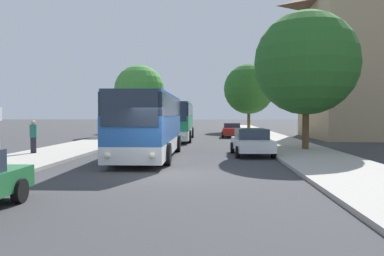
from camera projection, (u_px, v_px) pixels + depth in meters
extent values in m
plane|color=#38383A|center=(163.00, 175.00, 13.89)|extent=(300.00, 300.00, 0.00)
cube|color=#A39E93|center=(356.00, 174.00, 13.47)|extent=(4.00, 120.00, 0.15)
cube|color=silver|center=(150.00, 146.00, 19.38)|extent=(2.68, 10.09, 0.70)
cube|color=#285BA8|center=(149.00, 127.00, 19.34)|extent=(2.68, 10.09, 1.19)
cube|color=#232D3D|center=(149.00, 107.00, 19.31)|extent=(2.70, 9.89, 0.95)
cube|color=#285BA8|center=(149.00, 96.00, 19.29)|extent=(2.63, 9.88, 0.12)
cube|color=#232D3D|center=(129.00, 108.00, 14.27)|extent=(2.23, 0.11, 1.45)
sphere|color=#F4EAC1|center=(107.00, 155.00, 14.35)|extent=(0.24, 0.24, 0.24)
sphere|color=#F4EAC1|center=(152.00, 156.00, 14.28)|extent=(0.24, 0.24, 0.24)
cylinder|color=black|center=(111.00, 154.00, 16.42)|extent=(0.32, 1.01, 1.00)
cylinder|color=black|center=(167.00, 154.00, 16.33)|extent=(0.32, 1.01, 1.00)
cylinder|color=black|center=(137.00, 143.00, 22.44)|extent=(0.32, 1.01, 1.00)
cylinder|color=black|center=(178.00, 143.00, 22.34)|extent=(0.32, 1.01, 1.00)
cube|color=silver|center=(177.00, 133.00, 32.55)|extent=(2.70, 10.87, 0.70)
cube|color=#23844C|center=(177.00, 122.00, 32.52)|extent=(2.70, 10.87, 1.16)
cube|color=#232D3D|center=(177.00, 110.00, 32.48)|extent=(2.71, 10.66, 0.95)
cube|color=#23844C|center=(177.00, 104.00, 32.46)|extent=(2.64, 10.65, 0.12)
cube|color=#232D3D|center=(172.00, 111.00, 27.06)|extent=(2.17, 0.12, 1.45)
sphere|color=#F4EAC1|center=(160.00, 136.00, 27.13)|extent=(0.24, 0.24, 0.24)
sphere|color=#F4EAC1|center=(183.00, 136.00, 27.07)|extent=(0.24, 0.24, 0.24)
cylinder|color=black|center=(159.00, 137.00, 29.35)|extent=(0.33, 1.01, 1.00)
cylinder|color=black|center=(189.00, 137.00, 29.28)|extent=(0.33, 1.01, 1.00)
cylinder|color=black|center=(167.00, 133.00, 35.83)|extent=(0.33, 1.01, 1.00)
cylinder|color=black|center=(192.00, 133.00, 35.76)|extent=(0.33, 1.01, 1.00)
cylinder|color=black|center=(20.00, 191.00, 9.43)|extent=(0.22, 0.63, 0.62)
cube|color=silver|center=(252.00, 144.00, 20.41)|extent=(2.05, 4.42, 0.60)
cube|color=#232D3D|center=(251.00, 134.00, 20.56)|extent=(1.73, 2.33, 0.55)
cylinder|color=black|center=(274.00, 152.00, 19.07)|extent=(0.23, 0.63, 0.62)
cylinder|color=black|center=(238.00, 152.00, 19.08)|extent=(0.23, 0.63, 0.62)
cylinder|color=black|center=(264.00, 148.00, 21.76)|extent=(0.23, 0.63, 0.62)
cylinder|color=black|center=(232.00, 147.00, 21.77)|extent=(0.23, 0.63, 0.62)
cube|color=red|center=(232.00, 131.00, 36.72)|extent=(1.94, 4.44, 0.63)
cube|color=#232D3D|center=(232.00, 125.00, 36.88)|extent=(1.64, 2.34, 0.45)
cylinder|color=black|center=(241.00, 135.00, 35.30)|extent=(0.23, 0.63, 0.62)
cylinder|color=black|center=(223.00, 135.00, 35.48)|extent=(0.23, 0.63, 0.62)
cylinder|color=black|center=(241.00, 133.00, 37.99)|extent=(0.23, 0.63, 0.62)
cylinder|color=black|center=(223.00, 133.00, 38.17)|extent=(0.23, 0.63, 0.62)
cylinder|color=#23232D|center=(33.00, 145.00, 20.21)|extent=(0.30, 0.30, 0.84)
cylinder|color=#236656|center=(33.00, 131.00, 20.18)|extent=(0.36, 0.36, 0.70)
sphere|color=tan|center=(33.00, 122.00, 20.17)|extent=(0.23, 0.23, 0.23)
cylinder|color=#513D23|center=(140.00, 121.00, 39.43)|extent=(0.40, 0.40, 2.69)
sphere|color=#428938|center=(139.00, 90.00, 39.31)|extent=(5.25, 5.25, 5.25)
cylinder|color=#513D23|center=(143.00, 118.00, 47.55)|extent=(0.40, 0.40, 3.22)
sphere|color=#286023|center=(143.00, 92.00, 47.43)|extent=(4.39, 4.39, 4.39)
cylinder|color=#513D23|center=(249.00, 119.00, 48.63)|extent=(0.40, 0.40, 2.95)
sphere|color=#286023|center=(249.00, 89.00, 48.49)|extent=(6.49, 6.49, 6.49)
cylinder|color=#513D23|center=(306.00, 125.00, 22.63)|extent=(0.40, 0.40, 2.84)
sphere|color=#286023|center=(306.00, 63.00, 22.49)|extent=(6.23, 6.23, 6.23)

